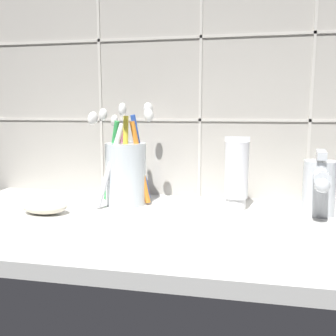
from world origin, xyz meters
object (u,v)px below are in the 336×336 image
at_px(toothbrush_cup, 126,170).
at_px(soap_bar, 45,206).
at_px(toothpaste_tube, 236,174).
at_px(sink_faucet, 320,185).

bearing_deg(toothbrush_cup, soap_bar, -140.22).
bearing_deg(soap_bar, toothpaste_tube, 16.64).
height_order(sink_faucet, soap_bar, sink_faucet).
bearing_deg(toothpaste_tube, soap_bar, -163.36).
relative_size(toothpaste_tube, soap_bar, 1.64).
bearing_deg(toothbrush_cup, toothpaste_tube, -0.03).
bearing_deg(toothpaste_tube, sink_faucet, -5.82).
height_order(toothbrush_cup, sink_faucet, toothbrush_cup).
height_order(toothbrush_cup, toothpaste_tube, toothbrush_cup).
distance_m(toothbrush_cup, toothpaste_tube, 0.19).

